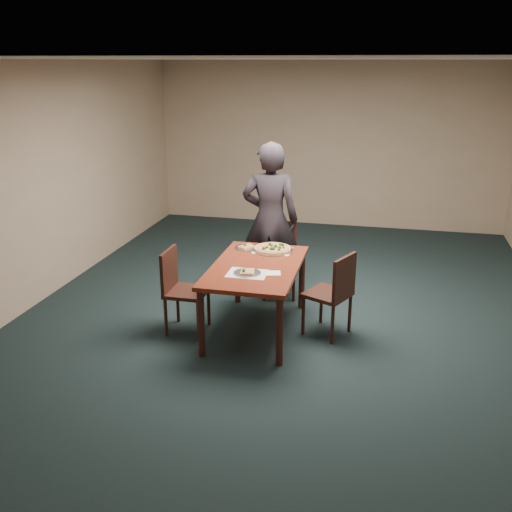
% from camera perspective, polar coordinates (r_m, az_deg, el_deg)
% --- Properties ---
extents(ground, '(8.00, 8.00, 0.00)m').
position_cam_1_polar(ground, '(6.61, 3.05, -5.96)').
color(ground, black).
rests_on(ground, ground).
extents(room_shell, '(8.00, 8.00, 8.00)m').
position_cam_1_polar(room_shell, '(6.09, 3.33, 9.05)').
color(room_shell, tan).
rests_on(room_shell, ground).
extents(dining_table, '(0.90, 1.50, 0.75)m').
position_cam_1_polar(dining_table, '(6.02, 0.00, -1.73)').
color(dining_table, '#5A1E12').
rests_on(dining_table, ground).
extents(chair_far, '(0.49, 0.49, 0.91)m').
position_cam_1_polar(chair_far, '(7.05, 2.36, 0.18)').
color(chair_far, black).
rests_on(chair_far, ground).
extents(chair_left, '(0.42, 0.42, 0.91)m').
position_cam_1_polar(chair_left, '(6.13, -7.64, -2.95)').
color(chair_left, black).
rests_on(chair_left, ground).
extents(chair_right, '(0.56, 0.56, 0.91)m').
position_cam_1_polar(chair_right, '(6.01, 7.82, -3.40)').
color(chair_right, black).
rests_on(chair_right, ground).
extents(diner, '(0.72, 0.50, 1.89)m').
position_cam_1_polar(diner, '(6.98, 1.43, 3.68)').
color(diner, black).
rests_on(diner, ground).
extents(placemat_main, '(0.42, 0.32, 0.00)m').
position_cam_1_polar(placemat_main, '(6.45, 1.68, 0.57)').
color(placemat_main, white).
rests_on(placemat_main, dining_table).
extents(placemat_near, '(0.40, 0.30, 0.00)m').
position_cam_1_polar(placemat_near, '(5.75, -0.87, -1.75)').
color(placemat_near, white).
rests_on(placemat_near, dining_table).
extents(pizza_pan, '(0.46, 0.46, 0.07)m').
position_cam_1_polar(pizza_pan, '(6.44, 1.69, 0.75)').
color(pizza_pan, silver).
rests_on(pizza_pan, dining_table).
extents(slice_plate_near, '(0.28, 0.28, 0.06)m').
position_cam_1_polar(slice_plate_near, '(5.74, -0.89, -1.64)').
color(slice_plate_near, silver).
rests_on(slice_plate_near, dining_table).
extents(slice_plate_far, '(0.28, 0.28, 0.05)m').
position_cam_1_polar(slice_plate_far, '(6.52, -0.92, 0.89)').
color(slice_plate_far, silver).
rests_on(slice_plate_far, dining_table).
extents(napkin, '(0.17, 0.17, 0.01)m').
position_cam_1_polar(napkin, '(5.75, 1.76, -1.74)').
color(napkin, white).
rests_on(napkin, dining_table).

